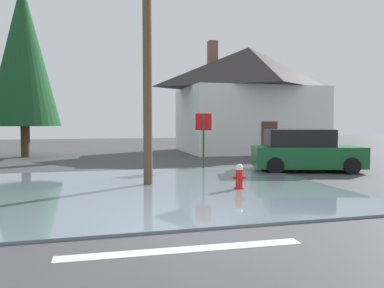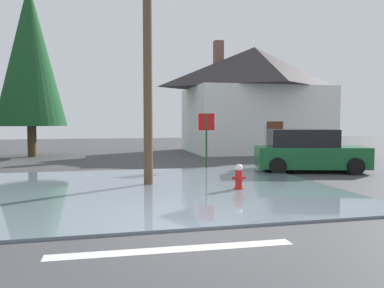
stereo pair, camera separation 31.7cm
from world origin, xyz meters
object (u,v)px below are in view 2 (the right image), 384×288
Objects in this scene: fire_hydrant at (239,178)px; house at (254,98)px; parked_car at (308,152)px; pine_tree_tall_left at (30,55)px; stop_sign_far at (206,129)px; utility_pole at (148,55)px.

fire_hydrant is 15.49m from house.
house is 10.90m from parked_car.
pine_tree_tall_left reaches higher than house.
fire_hydrant is at bearing -95.16° from stop_sign_far.
stop_sign_far is 0.24× the size of pine_tree_tall_left.
utility_pole reaches higher than parked_car.
utility_pole is at bearing -66.17° from pine_tree_tall_left.
utility_pole is 5.25m from stop_sign_far.
utility_pole is at bearing -124.79° from house.
parked_car reaches higher than fire_hydrant.
utility_pole is at bearing -163.24° from parked_car.
stop_sign_far is (0.47, 5.17, 1.31)m from fire_hydrant.
utility_pole is 12.83m from pine_tree_tall_left.
fire_hydrant is at bearing -140.37° from parked_car.
house is (6.16, 13.85, 3.19)m from fire_hydrant.
stop_sign_far reaches higher than parked_car.
pine_tree_tall_left is at bearing -176.97° from house.
pine_tree_tall_left is at bearing 113.83° from utility_pole.
fire_hydrant is 0.17× the size of parked_car.
pine_tree_tall_left is at bearing 135.32° from stop_sign_far.
stop_sign_far is at bearing -44.68° from pine_tree_tall_left.
house is at bearing 56.76° from stop_sign_far.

